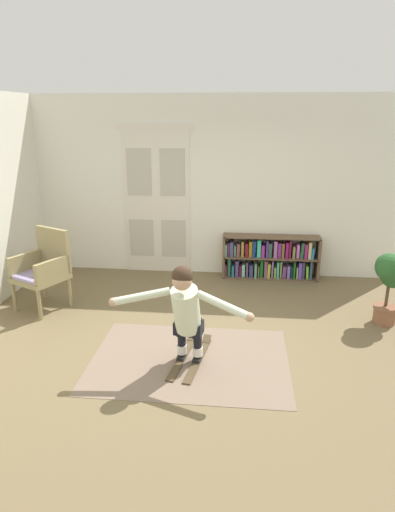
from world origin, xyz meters
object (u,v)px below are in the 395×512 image
Objects in this scene: bookshelf at (269,258)px; potted_plant at (390,277)px; skis_pair at (191,357)px; person_skier at (186,308)px; wicker_chair at (44,267)px.

potted_plant is (1.40, -1.53, 0.30)m from bookshelf.
person_skier reaches higher than skis_pair.
skis_pair is at bearing 81.28° from person_skier.
person_skier is at bearing -32.27° from wicker_chair.
person_skier is (2.14, -1.35, 0.11)m from wicker_chair.
person_skier is (-0.03, -0.17, 0.67)m from skis_pair.
wicker_chair reaches higher than bookshelf.
skis_pair is at bearing -110.53° from bookshelf.
potted_plant is at bearing 28.26° from person_skier.
potted_plant reaches higher than bookshelf.
bookshelf is 3.50m from wicker_chair.
bookshelf is at bearing 69.47° from skis_pair.
bookshelf is at bearing 132.60° from potted_plant.
wicker_chair is (-3.16, -1.48, 0.25)m from bookshelf.
skis_pair is 0.69m from person_skier.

